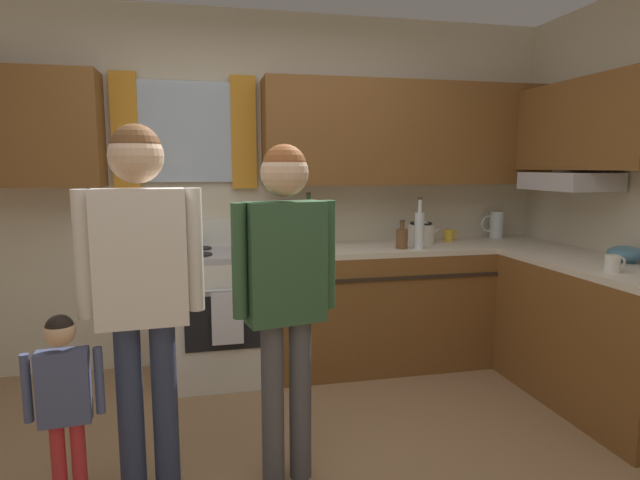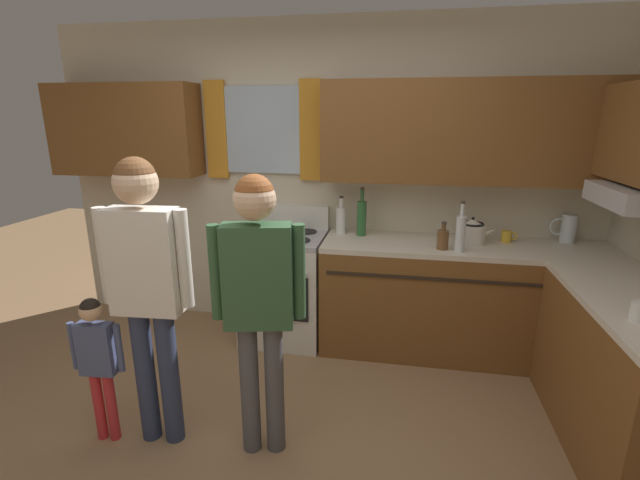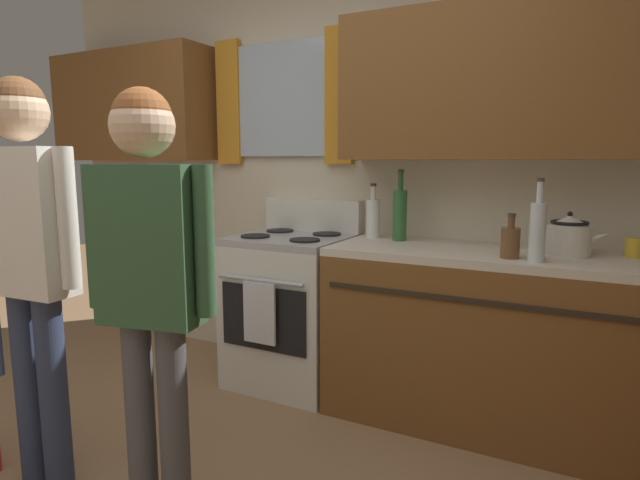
# 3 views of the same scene
# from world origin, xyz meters

# --- Properties ---
(back_wall_unit) EXTENTS (4.60, 0.42, 2.60)m
(back_wall_unit) POSITION_xyz_m (0.05, 1.81, 1.48)
(back_wall_unit) COLOR beige
(back_wall_unit) RESTS_ON ground
(kitchen_counter_run) EXTENTS (2.19, 1.93, 0.90)m
(kitchen_counter_run) POSITION_xyz_m (1.50, 1.18, 0.45)
(kitchen_counter_run) COLOR brown
(kitchen_counter_run) RESTS_ON ground
(stove_oven) EXTENTS (0.66, 0.67, 1.10)m
(stove_oven) POSITION_xyz_m (-0.24, 1.54, 0.47)
(stove_oven) COLOR silver
(stove_oven) RESTS_ON ground
(bottle_milk_white) EXTENTS (0.08, 0.08, 0.31)m
(bottle_milk_white) POSITION_xyz_m (0.21, 1.70, 1.02)
(bottle_milk_white) COLOR white
(bottle_milk_white) RESTS_ON kitchen_counter_run
(bottle_tall_clear) EXTENTS (0.07, 0.07, 0.37)m
(bottle_tall_clear) POSITION_xyz_m (1.12, 1.34, 1.04)
(bottle_tall_clear) COLOR silver
(bottle_tall_clear) RESTS_ON kitchen_counter_run
(bottle_squat_brown) EXTENTS (0.08, 0.08, 0.21)m
(bottle_squat_brown) POSITION_xyz_m (1.01, 1.38, 0.98)
(bottle_squat_brown) COLOR brown
(bottle_squat_brown) RESTS_ON kitchen_counter_run
(bottle_wine_green) EXTENTS (0.08, 0.08, 0.39)m
(bottle_wine_green) POSITION_xyz_m (0.39, 1.66, 1.05)
(bottle_wine_green) COLOR #2D6633
(bottle_wine_green) RESTS_ON kitchen_counter_run
(mug_mustard_yellow) EXTENTS (0.12, 0.08, 0.09)m
(mug_mustard_yellow) POSITION_xyz_m (1.51, 1.66, 0.95)
(mug_mustard_yellow) COLOR gold
(mug_mustard_yellow) RESTS_ON kitchen_counter_run
(stovetop_kettle) EXTENTS (0.27, 0.20, 0.21)m
(stovetop_kettle) POSITION_xyz_m (1.24, 1.58, 1.00)
(stovetop_kettle) COLOR silver
(stovetop_kettle) RESTS_ON kitchen_counter_run
(adult_holding_child) EXTENTS (0.51, 0.22, 1.65)m
(adult_holding_child) POSITION_xyz_m (-0.63, 0.18, 1.04)
(adult_holding_child) COLOR #2D3856
(adult_holding_child) RESTS_ON ground
(adult_in_plaid) EXTENTS (0.48, 0.22, 1.58)m
(adult_in_plaid) POSITION_xyz_m (-0.02, 0.20, 0.99)
(adult_in_plaid) COLOR #4C4C51
(adult_in_plaid) RESTS_ON ground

